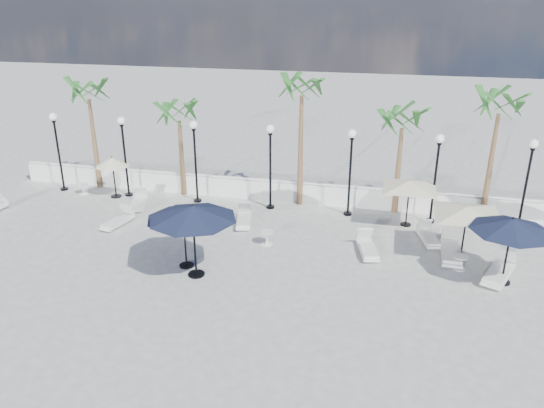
% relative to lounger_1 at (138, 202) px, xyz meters
% --- Properties ---
extents(ground, '(100.00, 100.00, 0.00)m').
position_rel_lounger_1_xyz_m(ground, '(5.90, -5.30, -0.23)').
color(ground, gray).
rests_on(ground, ground).
extents(balustrade, '(26.00, 0.30, 1.01)m').
position_rel_lounger_1_xyz_m(balustrade, '(5.90, 2.20, 0.24)').
color(balustrade, silver).
rests_on(balustrade, ground).
extents(lamppost_0, '(0.36, 0.36, 3.84)m').
position_rel_lounger_1_xyz_m(lamppost_0, '(-4.60, 1.20, 2.26)').
color(lamppost_0, black).
rests_on(lamppost_0, ground).
extents(lamppost_1, '(0.36, 0.36, 3.84)m').
position_rel_lounger_1_xyz_m(lamppost_1, '(-1.10, 1.20, 2.26)').
color(lamppost_1, black).
rests_on(lamppost_1, ground).
extents(lamppost_2, '(0.36, 0.36, 3.84)m').
position_rel_lounger_1_xyz_m(lamppost_2, '(2.40, 1.20, 2.26)').
color(lamppost_2, black).
rests_on(lamppost_2, ground).
extents(lamppost_3, '(0.36, 0.36, 3.84)m').
position_rel_lounger_1_xyz_m(lamppost_3, '(5.90, 1.20, 2.26)').
color(lamppost_3, black).
rests_on(lamppost_3, ground).
extents(lamppost_4, '(0.36, 0.36, 3.84)m').
position_rel_lounger_1_xyz_m(lamppost_4, '(9.40, 1.20, 2.26)').
color(lamppost_4, black).
rests_on(lamppost_4, ground).
extents(lamppost_5, '(0.36, 0.36, 3.84)m').
position_rel_lounger_1_xyz_m(lamppost_5, '(12.90, 1.20, 2.26)').
color(lamppost_5, black).
rests_on(lamppost_5, ground).
extents(lamppost_6, '(0.36, 0.36, 3.84)m').
position_rel_lounger_1_xyz_m(lamppost_6, '(16.40, 1.20, 2.26)').
color(lamppost_6, black).
rests_on(lamppost_6, ground).
extents(palm_0, '(2.60, 2.60, 5.50)m').
position_rel_lounger_1_xyz_m(palm_0, '(-3.10, 2.00, 4.30)').
color(palm_0, brown).
rests_on(palm_0, ground).
extents(palm_1, '(2.60, 2.60, 4.70)m').
position_rel_lounger_1_xyz_m(palm_1, '(1.40, 2.00, 3.52)').
color(palm_1, brown).
rests_on(palm_1, ground).
extents(palm_2, '(2.60, 2.60, 6.10)m').
position_rel_lounger_1_xyz_m(palm_2, '(7.10, 2.00, 4.88)').
color(palm_2, brown).
rests_on(palm_2, ground).
extents(palm_3, '(2.60, 2.60, 4.90)m').
position_rel_lounger_1_xyz_m(palm_3, '(11.40, 2.00, 3.72)').
color(palm_3, brown).
rests_on(palm_3, ground).
extents(palm_4, '(2.60, 2.60, 5.70)m').
position_rel_lounger_1_xyz_m(palm_4, '(15.10, 2.00, 4.50)').
color(palm_4, brown).
rests_on(palm_4, ground).
extents(lounger_1, '(1.13, 1.93, 0.69)m').
position_rel_lounger_1_xyz_m(lounger_1, '(0.00, 0.00, 0.00)').
color(lounger_1, silver).
rests_on(lounger_1, ground).
extents(lounger_2, '(0.87, 1.77, 0.64)m').
position_rel_lounger_1_xyz_m(lounger_2, '(0.09, -2.12, -0.02)').
color(lounger_2, silver).
rests_on(lounger_2, ground).
extents(lounger_3, '(0.97, 1.89, 0.68)m').
position_rel_lounger_1_xyz_m(lounger_3, '(5.21, -0.77, -0.00)').
color(lounger_3, silver).
rests_on(lounger_3, ground).
extents(lounger_4, '(1.00, 1.91, 0.68)m').
position_rel_lounger_1_xyz_m(lounger_4, '(10.48, -2.33, -0.00)').
color(lounger_4, silver).
rests_on(lounger_4, ground).
extents(lounger_5, '(0.78, 2.19, 0.81)m').
position_rel_lounger_1_xyz_m(lounger_5, '(13.50, -1.97, 0.04)').
color(lounger_5, silver).
rests_on(lounger_5, ground).
extents(lounger_6, '(0.94, 1.78, 0.64)m').
position_rel_lounger_1_xyz_m(lounger_6, '(12.74, -0.79, -0.02)').
color(lounger_6, silver).
rests_on(lounger_6, ground).
extents(lounger_7, '(1.41, 2.15, 0.77)m').
position_rel_lounger_1_xyz_m(lounger_7, '(14.97, -3.23, 0.03)').
color(lounger_7, silver).
rests_on(lounger_7, ground).
extents(side_table_0, '(0.52, 0.52, 0.51)m').
position_rel_lounger_1_xyz_m(side_table_0, '(-3.34, 0.90, 0.08)').
color(side_table_0, silver).
rests_on(side_table_0, ground).
extents(side_table_1, '(0.56, 0.56, 0.54)m').
position_rel_lounger_1_xyz_m(side_table_1, '(6.62, -2.46, 0.10)').
color(side_table_1, silver).
rests_on(side_table_1, ground).
extents(side_table_2, '(0.53, 0.53, 0.51)m').
position_rel_lounger_1_xyz_m(side_table_2, '(13.74, -2.86, 0.08)').
color(side_table_2, silver).
rests_on(side_table_2, ground).
extents(parasol_navy_left, '(3.01, 3.01, 2.66)m').
position_rel_lounger_1_xyz_m(parasol_navy_left, '(4.79, -5.35, 2.11)').
color(parasol_navy_left, black).
rests_on(parasol_navy_left, ground).
extents(parasol_navy_mid, '(2.62, 2.62, 2.35)m').
position_rel_lounger_1_xyz_m(parasol_navy_mid, '(4.22, -4.82, 1.83)').
color(parasol_navy_mid, black).
rests_on(parasol_navy_mid, ground).
extents(parasol_navy_right, '(2.70, 2.70, 2.42)m').
position_rel_lounger_1_xyz_m(parasol_navy_right, '(15.04, -3.50, 1.89)').
color(parasol_navy_right, black).
rests_on(parasol_navy_right, ground).
extents(parasol_cream_sq_a, '(4.48, 4.48, 2.20)m').
position_rel_lounger_1_xyz_m(parasol_cream_sq_a, '(13.86, -1.95, 1.80)').
color(parasol_cream_sq_a, black).
rests_on(parasol_cream_sq_a, ground).
extents(parasol_cream_sq_b, '(4.24, 4.24, 2.13)m').
position_rel_lounger_1_xyz_m(parasol_cream_sq_b, '(11.89, 0.63, 1.73)').
color(parasol_cream_sq_b, black).
rests_on(parasol_cream_sq_b, ground).
extents(parasol_cream_small, '(1.64, 1.64, 2.02)m').
position_rel_lounger_1_xyz_m(parasol_cream_small, '(-1.61, 0.90, 1.50)').
color(parasol_cream_small, black).
rests_on(parasol_cream_small, ground).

